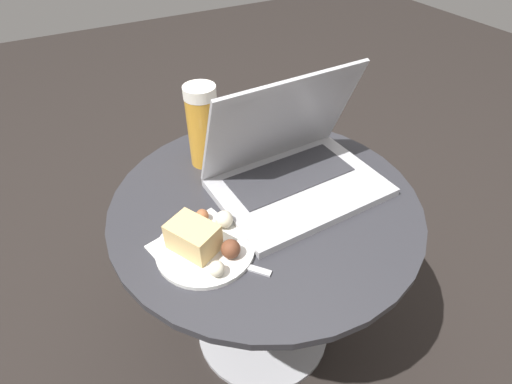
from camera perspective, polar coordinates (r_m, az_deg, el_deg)
ground_plane at (r=1.27m, az=0.97°, el=-18.84°), size 6.00×6.00×0.00m
table at (r=0.97m, az=1.22°, el=-7.57°), size 0.67×0.67×0.51m
napkin at (r=0.78m, az=-8.58°, el=-7.08°), size 0.18×0.15×0.00m
laptop at (r=0.88m, az=5.31°, el=3.79°), size 0.37×0.26×0.25m
beer_glass at (r=0.93m, az=-7.60°, el=9.30°), size 0.07×0.07×0.20m
snack_plate at (r=0.76m, az=-7.52°, el=-7.05°), size 0.19×0.19×0.07m
fork at (r=0.75m, az=-5.40°, el=-9.43°), size 0.13×0.15×0.00m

